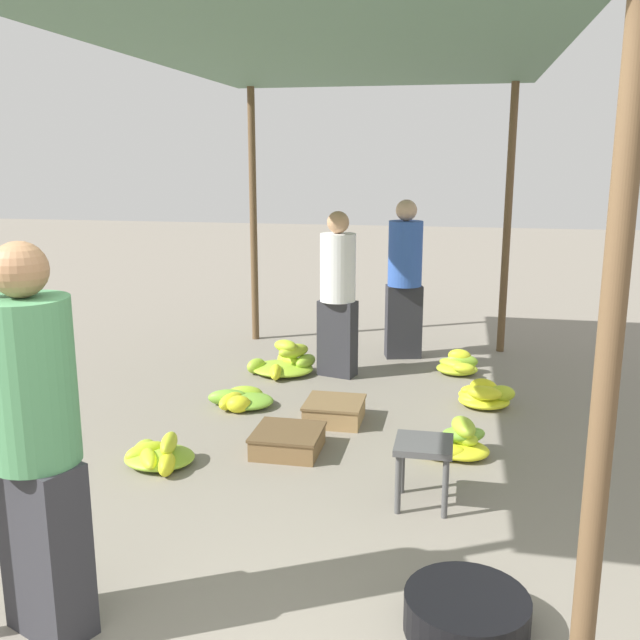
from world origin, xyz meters
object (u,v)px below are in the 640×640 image
stool (424,454)px  crate_mid (288,441)px  banana_pile_right_2 (483,396)px  banana_pile_right_1 (457,442)px  banana_pile_left_0 (157,455)px  banana_pile_right_0 (458,365)px  shopper_walking_mid (405,277)px  basin_black (466,613)px  vendor_foreground (36,440)px  crate_near (334,411)px  banana_pile_left_1 (240,400)px  banana_pile_left_2 (284,363)px  shopper_walking_far (338,292)px

stool → crate_mid: bearing=148.1°
banana_pile_right_2 → crate_mid: size_ratio=1.06×
banana_pile_right_1 → banana_pile_right_2: 1.10m
banana_pile_left_0 → crate_mid: banana_pile_left_0 is taller
banana_pile_right_0 → banana_pile_left_0: bearing=-128.3°
shopper_walking_mid → banana_pile_right_1: bearing=-76.7°
banana_pile_right_1 → basin_black: bearing=-88.2°
vendor_foreground → banana_pile_right_0: 4.66m
vendor_foreground → crate_near: size_ratio=3.82×
banana_pile_right_1 → shopper_walking_mid: shopper_walking_mid is taller
banana_pile_left_0 → crate_near: size_ratio=1.11×
banana_pile_right_2 → crate_near: size_ratio=1.11×
stool → shopper_walking_mid: 3.32m
vendor_foreground → banana_pile_left_1: (-0.06, 2.95, -0.84)m
banana_pile_left_0 → crate_near: banana_pile_left_0 is taller
crate_mid → vendor_foreground: bearing=-104.7°
banana_pile_left_0 → banana_pile_right_1: 2.08m
stool → banana_pile_right_0: (0.18, 2.75, -0.24)m
basin_black → banana_pile_left_1: bearing=125.6°
basin_black → banana_pile_right_2: bearing=87.3°
stool → crate_mid: (-0.98, 0.61, -0.25)m
banana_pile_left_2 → shopper_walking_mid: bearing=36.9°
vendor_foreground → shopper_walking_far: size_ratio=1.10×
banana_pile_left_2 → shopper_walking_far: (0.52, 0.04, 0.72)m
basin_black → crate_mid: bearing=125.3°
crate_near → shopper_walking_mid: (0.37, 1.99, 0.76)m
basin_black → shopper_walking_mid: (-0.65, 4.40, 0.76)m
banana_pile_left_2 → crate_mid: size_ratio=1.52×
banana_pile_right_1 → crate_mid: banana_pile_right_1 is taller
stool → banana_pile_left_2: stool is taller
banana_pile_right_2 → basin_black: bearing=-92.7°
banana_pile_right_1 → crate_mid: bearing=-172.7°
banana_pile_left_2 → vendor_foreground: bearing=-91.0°
stool → shopper_walking_far: size_ratio=0.26×
banana_pile_left_0 → shopper_walking_mid: shopper_walking_mid is taller
banana_pile_left_0 → banana_pile_left_2: 2.25m
shopper_walking_mid → basin_black: bearing=-81.6°
stool → banana_pile_left_1: bearing=137.8°
banana_pile_right_0 → crate_mid: (-1.17, -2.14, -0.01)m
shopper_walking_mid → shopper_walking_far: (-0.56, -0.77, -0.04)m
banana_pile_right_1 → banana_pile_right_0: bearing=90.4°
vendor_foreground → banana_pile_right_2: bearing=59.9°
crate_mid → shopper_walking_far: (0.03, 1.87, 0.73)m
banana_pile_left_1 → banana_pile_right_1: bearing=-20.8°
vendor_foreground → crate_mid: (0.55, 2.11, -0.82)m
basin_black → crate_near: (-1.03, 2.41, 0.00)m
vendor_foreground → banana_pile_right_1: size_ratio=3.55×
banana_pile_right_2 → shopper_walking_far: size_ratio=0.32×
banana_pile_left_0 → banana_pile_right_0: (2.00, 2.53, 0.02)m
banana_pile_right_0 → banana_pile_right_1: size_ratio=0.84×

